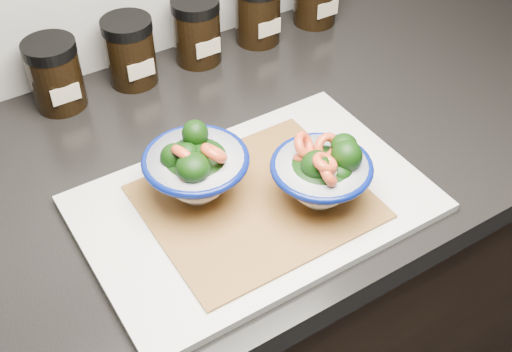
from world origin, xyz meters
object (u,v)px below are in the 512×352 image
bowl_left (196,169)px  spice_jar_b (130,51)px  bowl_right (322,174)px  spice_jar_d (258,12)px  cutting_board (254,204)px  spice_jar_c (197,31)px  spice_jar_a (55,75)px

bowl_left → spice_jar_b: size_ratio=1.23×
bowl_left → spice_jar_b: 0.31m
bowl_right → spice_jar_d: 0.43m
cutting_board → spice_jar_c: 0.38m
bowl_right → spice_jar_b: bowl_right is taller
cutting_board → spice_jar_d: size_ratio=3.98×
bowl_left → bowl_right: bowl_left is taller
bowl_left → spice_jar_c: 0.35m
cutting_board → spice_jar_b: spice_jar_b is taller
spice_jar_d → spice_jar_a: bearing=180.0°
spice_jar_c → spice_jar_d: size_ratio=1.00×
cutting_board → spice_jar_c: size_ratio=3.98×
bowl_right → spice_jar_c: bearing=85.0°
bowl_right → bowl_left: bearing=144.6°
cutting_board → spice_jar_d: 0.43m
bowl_right → spice_jar_c: 0.40m
bowl_right → spice_jar_d: bearing=68.7°
bowl_left → spice_jar_c: bowl_left is taller
bowl_left → spice_jar_b: (0.05, 0.31, -0.00)m
spice_jar_a → spice_jar_b: bearing=0.0°
bowl_left → spice_jar_b: bearing=81.6°
spice_jar_a → bowl_right: bearing=-62.2°
bowl_right → spice_jar_c: bowl_right is taller
cutting_board → bowl_right: (0.07, -0.05, 0.05)m
spice_jar_a → spice_jar_b: same height
bowl_right → spice_jar_b: 0.41m
bowl_left → spice_jar_c: (0.17, 0.31, -0.00)m
spice_jar_b → spice_jar_a: bearing=180.0°
spice_jar_c → spice_jar_d: (0.12, 0.00, 0.00)m
spice_jar_b → spice_jar_c: bearing=0.0°
spice_jar_a → spice_jar_c: size_ratio=1.00×
cutting_board → spice_jar_d: (0.23, 0.36, 0.05)m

